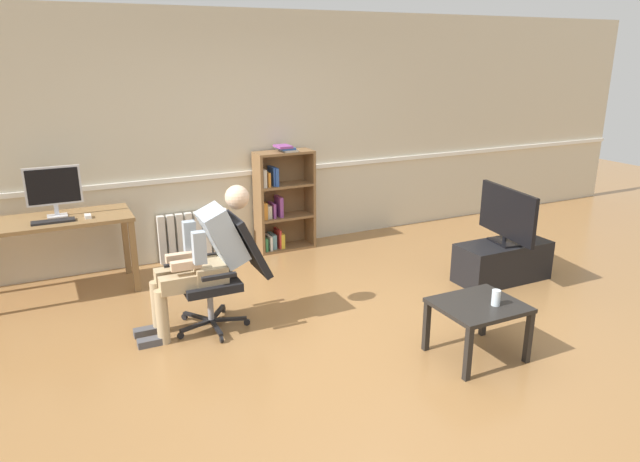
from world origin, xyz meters
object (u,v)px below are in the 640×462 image
at_px(bookshelf, 281,201).
at_px(drinking_glass, 496,298).
at_px(keyboard, 53,221).
at_px(computer_mouse, 88,216).
at_px(computer_desk, 57,229).
at_px(tv_screen, 507,215).
at_px(office_chair, 227,267).
at_px(coffee_table, 478,311).
at_px(imac_monitor, 53,188).
at_px(tv_stand, 502,262).
at_px(radiator, 194,236).
at_px(person_seated, 204,256).

xyz_separation_m(bookshelf, drinking_glass, (0.45, -3.10, -0.08)).
height_order(keyboard, computer_mouse, computer_mouse).
xyz_separation_m(computer_desk, tv_screen, (4.05, -1.63, 0.05)).
relative_size(office_chair, coffee_table, 1.51).
xyz_separation_m(imac_monitor, coffee_table, (2.75, -2.80, -0.65)).
relative_size(computer_desk, office_chair, 1.41).
bearing_deg(drinking_glass, tv_stand, 44.42).
bearing_deg(bookshelf, tv_screen, -49.49).
bearing_deg(bookshelf, computer_mouse, -169.03).
relative_size(radiator, drinking_glass, 6.47).
distance_m(radiator, person_seated, 1.82).
relative_size(keyboard, tv_screen, 0.43).
distance_m(person_seated, tv_screen, 3.02).
distance_m(coffee_table, drinking_glass, 0.17).
bearing_deg(radiator, bookshelf, -5.43).
bearing_deg(imac_monitor, office_chair, -49.92).
xyz_separation_m(office_chair, tv_screen, (2.82, -0.27, 0.18)).
bearing_deg(tv_screen, bookshelf, 49.09).
xyz_separation_m(keyboard, computer_mouse, (0.30, 0.02, 0.01)).
bearing_deg(drinking_glass, office_chair, 138.35).
xyz_separation_m(keyboard, office_chair, (1.25, -1.22, -0.24)).
height_order(computer_desk, imac_monitor, imac_monitor).
bearing_deg(keyboard, imac_monitor, 78.31).
distance_m(computer_desk, person_seated, 1.71).
relative_size(imac_monitor, drinking_glass, 4.11).
bearing_deg(person_seated, computer_desk, -141.60).
bearing_deg(keyboard, bookshelf, 10.10).
distance_m(radiator, office_chair, 1.77).
height_order(imac_monitor, person_seated, imac_monitor).
relative_size(imac_monitor, tv_stand, 0.51).
xyz_separation_m(computer_desk, computer_mouse, (0.28, -0.12, 0.12)).
distance_m(computer_mouse, tv_screen, 4.07).
distance_m(computer_desk, bookshelf, 2.43).
xyz_separation_m(person_seated, tv_screen, (3.01, -0.28, 0.05)).
distance_m(tv_stand, drinking_glass, 1.70).
distance_m(computer_desk, tv_screen, 4.37).
relative_size(radiator, tv_stand, 0.80).
bearing_deg(coffee_table, imac_monitor, 134.40).
bearing_deg(person_seated, coffee_table, 52.23).
distance_m(radiator, tv_stand, 3.35).
bearing_deg(computer_mouse, keyboard, -176.20).
relative_size(tv_stand, coffee_table, 1.53).
xyz_separation_m(office_chair, tv_stand, (2.82, -0.27, -0.32)).
relative_size(person_seated, tv_screen, 1.40).
bearing_deg(drinking_glass, bookshelf, 98.24).
xyz_separation_m(keyboard, drinking_glass, (2.88, -2.66, -0.26)).
bearing_deg(coffee_table, tv_screen, 40.40).
relative_size(keyboard, radiator, 0.48).
relative_size(office_chair, person_seated, 0.79).
relative_size(bookshelf, drinking_glass, 10.28).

